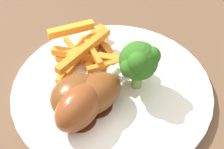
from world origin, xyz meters
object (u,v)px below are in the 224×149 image
at_px(chicken_drumstick_far, 81,105).
at_px(chicken_drumstick_extra, 98,92).
at_px(broccoli_floret_front, 139,62).
at_px(dinner_plate, 112,87).
at_px(carrot_fries_pile, 89,53).
at_px(chicken_drumstick_near, 79,94).

xyz_separation_m(chicken_drumstick_far, chicken_drumstick_extra, (0.03, -0.01, -0.00)).
bearing_deg(broccoli_floret_front, chicken_drumstick_extra, 131.57).
distance_m(dinner_plate, carrot_fries_pile, 0.07).
relative_size(carrot_fries_pile, chicken_drumstick_far, 1.11).
bearing_deg(chicken_drumstick_near, broccoli_floret_front, -54.07).
bearing_deg(chicken_drumstick_far, chicken_drumstick_near, 25.28).
xyz_separation_m(chicken_drumstick_near, chicken_drumstick_far, (-0.02, -0.01, 0.00)).
bearing_deg(chicken_drumstick_near, carrot_fries_pile, 8.09).
relative_size(broccoli_floret_front, carrot_fries_pile, 0.55).
distance_m(dinner_plate, chicken_drumstick_far, 0.07).
bearing_deg(carrot_fries_pile, chicken_drumstick_far, -168.91).
relative_size(dinner_plate, chicken_drumstick_extra, 2.21).
relative_size(dinner_plate, carrot_fries_pile, 2.08).
bearing_deg(chicken_drumstick_far, dinner_plate, -20.92).
xyz_separation_m(carrot_fries_pile, chicken_drumstick_near, (-0.09, -0.01, 0.01)).
bearing_deg(dinner_plate, chicken_drumstick_extra, 165.02).
relative_size(dinner_plate, broccoli_floret_front, 3.81).
height_order(dinner_plate, chicken_drumstick_far, chicken_drumstick_far).
distance_m(dinner_plate, chicken_drumstick_extra, 0.05).
xyz_separation_m(broccoli_floret_front, chicken_drumstick_near, (-0.05, 0.07, -0.03)).
bearing_deg(dinner_plate, chicken_drumstick_far, 159.08).
distance_m(broccoli_floret_front, carrot_fries_pile, 0.10).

